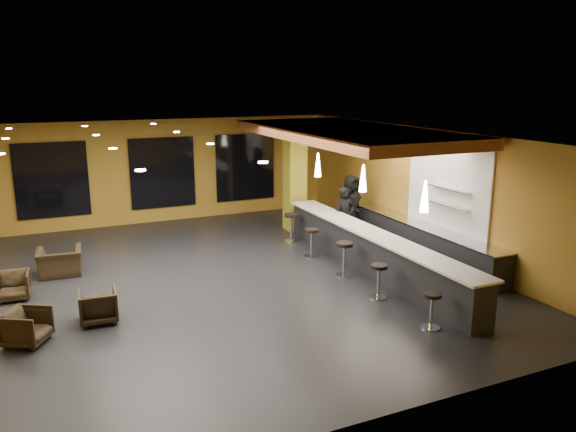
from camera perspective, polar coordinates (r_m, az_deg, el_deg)
name	(u,v)px	position (r m, az deg, el deg)	size (l,w,h in m)	color
floor	(223,281)	(14.03, -6.65, -6.62)	(12.00, 13.00, 0.10)	black
ceiling	(218,135)	(13.22, -7.08, 8.18)	(12.00, 13.00, 0.10)	black
wall_back	(162,171)	(19.74, -12.69, 4.50)	(12.00, 0.10, 3.50)	olive
wall_front	(369,310)	(7.80, 8.21, -9.47)	(12.00, 0.10, 3.50)	olive
wall_right	(426,190)	(16.33, 13.81, 2.55)	(0.10, 13.00, 3.50)	olive
wood_soffit	(346,133)	(15.77, 5.93, 8.41)	(3.60, 8.00, 0.28)	#AC5F32
window_left	(52,180)	(19.25, -22.86, 3.37)	(2.20, 0.06, 2.40)	black
window_center	(163,173)	(19.65, -12.62, 4.31)	(2.20, 0.06, 2.40)	black
window_right	(245,167)	(20.46, -4.36, 4.97)	(2.20, 0.06, 2.40)	black
tile_backsplash	(447,188)	(15.47, 15.87, 2.76)	(0.06, 3.20, 2.40)	white
bar_counter	(371,253)	(14.48, 8.45, -3.72)	(0.60, 8.00, 1.00)	black
bar_top	(372,233)	(14.33, 8.52, -1.72)	(0.78, 8.10, 0.05)	beige
prep_counter	(423,241)	(16.01, 13.51, -2.51)	(0.70, 6.00, 0.86)	black
prep_top	(423,225)	(15.89, 13.60, -0.94)	(0.72, 6.00, 0.03)	silver
wall_shelf_lower	(447,205)	(15.31, 15.85, 1.12)	(0.30, 1.50, 0.03)	silver
wall_shelf_upper	(448,188)	(15.22, 15.96, 2.77)	(0.30, 1.50, 0.03)	silver
column	(295,177)	(18.11, 0.69, 4.02)	(0.60, 0.60, 3.50)	olive
pendant_0	(425,196)	(12.45, 13.72, 1.96)	(0.20, 0.20, 0.70)	white
pendant_1	(363,178)	(14.45, 7.63, 3.83)	(0.20, 0.20, 0.70)	white
pendant_2	(318,165)	(16.60, 3.05, 5.21)	(0.20, 0.20, 0.70)	white
staff_a	(345,217)	(16.57, 5.77, -0.07)	(0.64, 0.42, 1.75)	black
staff_b	(347,213)	(17.30, 6.05, 0.27)	(0.78, 0.61, 1.60)	black
staff_c	(351,205)	(17.87, 6.39, 1.16)	(0.92, 0.60, 1.89)	black
armchair_a	(27,327)	(11.66, -25.01, -10.19)	(0.71, 0.73, 0.66)	black
armchair_b	(98,306)	(12.13, -18.73, -8.62)	(0.73, 0.75, 0.68)	black
armchair_c	(13,286)	(14.03, -26.13, -6.39)	(0.68, 0.69, 0.63)	black
armchair_d	(60,262)	(15.23, -22.17, -4.36)	(1.05, 0.92, 0.68)	black
bar_stool_0	(432,306)	(11.51, 14.41, -8.84)	(0.37, 0.37, 0.74)	silver
bar_stool_1	(379,277)	(12.79, 9.20, -6.11)	(0.40, 0.40, 0.79)	silver
bar_stool_2	(344,255)	(14.07, 5.74, -3.93)	(0.44, 0.44, 0.87)	silver
bar_stool_3	(312,239)	(15.50, 2.41, -2.35)	(0.41, 0.41, 0.80)	silver
bar_stool_4	(291,224)	(16.93, 0.34, -0.81)	(0.44, 0.44, 0.87)	silver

